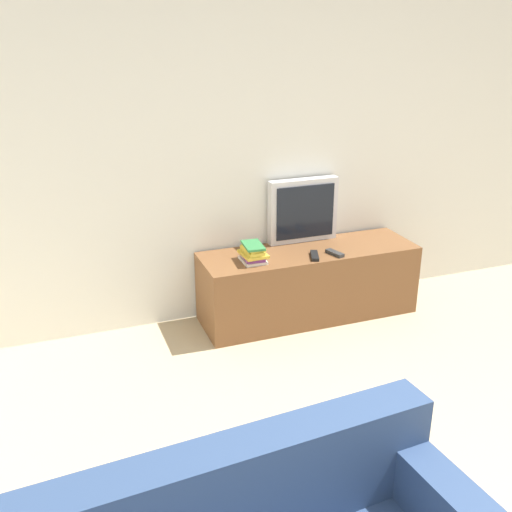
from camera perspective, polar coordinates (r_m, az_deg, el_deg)
wall_back at (r=4.31m, az=1.90°, el=11.38°), size 9.00×0.06×2.60m
tv_stand at (r=4.42m, az=5.00°, el=-2.58°), size 1.58×0.49×0.52m
television at (r=4.43m, az=4.50°, el=4.35°), size 0.53×0.09×0.47m
book_stack at (r=4.08m, az=-0.28°, el=0.27°), size 0.17×0.22×0.13m
remote_on_stand at (r=4.25m, az=7.51°, el=0.27°), size 0.09×0.16×0.02m
remote_secondary at (r=4.19m, az=5.60°, el=0.03°), size 0.11×0.18×0.02m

